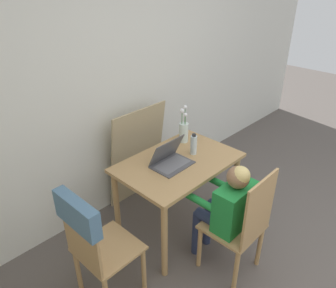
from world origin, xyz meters
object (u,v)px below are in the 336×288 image
Objects in this scene: chair_spare at (90,235)px; laptop at (170,159)px; person_seated at (228,205)px; chair_occupied at (241,225)px; flower_vase at (184,130)px; water_bottle at (193,145)px.

laptop is (0.87, 0.12, 0.16)m from chair_spare.
person_seated is 2.90× the size of laptop.
chair_occupied is 2.66× the size of flower_vase.
flower_vase is at bearing 62.14° from water_bottle.
chair_occupied is 4.94× the size of water_bottle.
chair_occupied is 0.99× the size of chair_spare.
chair_spare is (-0.92, 0.57, 0.16)m from chair_occupied.
chair_occupied is 1.09m from chair_spare.
flower_vase is at bearing -110.84° from chair_occupied.
water_bottle is at bearing -108.19° from chair_occupied.
laptop is 1.73× the size of water_bottle.
chair_spare is 2.88× the size of laptop.
laptop is (-0.05, 0.56, 0.19)m from person_seated.
flower_vase is at bearing 25.29° from laptop.
chair_occupied is 0.98× the size of person_seated.
person_seated reaches higher than water_bottle.
chair_spare is 0.89m from laptop.
flower_vase reaches higher than chair_spare.
person_seated is (0.92, -0.44, -0.03)m from chair_spare.
laptop is at bearing 174.41° from water_bottle.
chair_occupied is at bearing -122.82° from chair_spare.
chair_spare is 1.02m from person_seated.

